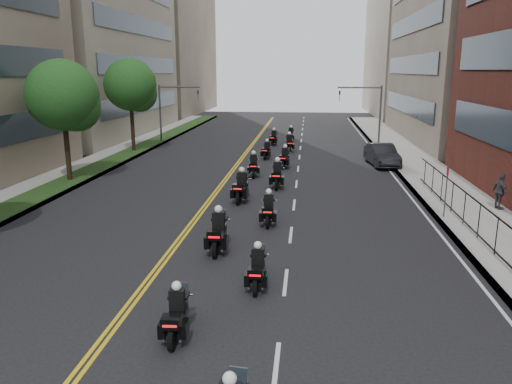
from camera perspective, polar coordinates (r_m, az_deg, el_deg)
sidewalk_right at (r=32.50m, az=20.35°, el=0.64°), size 4.00×90.00×0.15m
sidewalk_left at (r=35.21m, az=-20.93°, el=1.54°), size 4.00×90.00×0.15m
grass_strip at (r=34.84m, az=-19.76°, el=1.68°), size 2.00×90.00×0.04m
building_right_far at (r=85.75m, az=18.65°, el=17.12°), size 15.00×28.00×26.00m
building_left_far at (r=87.79m, az=-11.75°, el=17.44°), size 16.00×28.00×26.00m
iron_fence at (r=20.03m, az=26.72°, el=-5.41°), size 0.05×28.00×1.50m
street_trees at (r=28.54m, az=-25.81°, el=8.71°), size 4.40×38.40×7.98m
traffic_signal_right at (r=48.14m, az=12.91°, el=9.53°), size 4.09×0.20×5.60m
traffic_signal_left at (r=49.63m, az=-9.85°, el=9.79°), size 4.09×0.20×5.60m
motorcycle_2 at (r=13.85m, az=-9.05°, el=-13.79°), size 0.52×2.10×1.55m
motorcycle_3 at (r=16.54m, az=0.17°, el=-8.87°), size 0.48×2.10×1.55m
motorcycle_4 at (r=19.74m, az=-4.34°, el=-4.75°), size 0.58×2.48×1.83m
motorcycle_5 at (r=23.11m, az=1.44°, el=-2.11°), size 0.52×2.25×1.66m
motorcycle_6 at (r=27.10m, az=-1.69°, el=0.46°), size 0.65×2.56×1.89m
motorcycle_7 at (r=30.34m, az=2.44°, el=1.88°), size 0.57×2.51×1.85m
motorcycle_8 at (r=33.52m, az=-0.28°, el=2.95°), size 0.63×2.35×1.73m
motorcycle_9 at (r=36.61m, az=3.32°, el=3.83°), size 0.69×2.31×1.71m
motorcycle_10 at (r=40.29m, az=1.24°, el=4.71°), size 0.63×2.17×1.60m
motorcycle_11 at (r=44.01m, az=3.83°, el=5.52°), size 0.64×2.34×1.73m
motorcycle_12 at (r=47.64m, az=2.03°, el=6.13°), size 0.65×2.24×1.65m
motorcycle_13 at (r=50.45m, az=4.00°, el=6.51°), size 0.53×2.16×1.60m
parked_sedan at (r=38.54m, az=14.20°, el=4.14°), size 2.29×5.07×1.62m
pedestrian_c at (r=27.80m, az=26.14°, el=0.06°), size 0.68×1.15×1.83m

